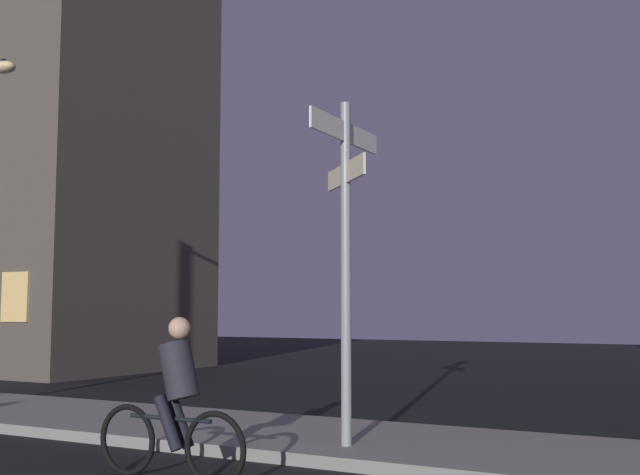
% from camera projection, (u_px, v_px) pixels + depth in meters
% --- Properties ---
extents(sidewalk_kerb, '(40.00, 2.73, 0.14)m').
position_uv_depth(sidewalk_kerb, '(283.00, 435.00, 10.08)').
color(sidewalk_kerb, gray).
rests_on(sidewalk_kerb, ground_plane).
extents(signpost, '(0.96, 1.70, 3.99)m').
position_uv_depth(signpost, '(346.00, 237.00, 9.12)').
color(signpost, gray).
rests_on(signpost, sidewalk_kerb).
extents(cyclist, '(1.82, 0.32, 1.61)m').
position_uv_depth(cyclist, '(174.00, 405.00, 7.72)').
color(cyclist, black).
rests_on(cyclist, ground_plane).
extents(building_left_block, '(9.79, 6.57, 15.65)m').
position_uv_depth(building_left_block, '(27.00, 109.00, 23.94)').
color(building_left_block, '#4C443D').
rests_on(building_left_block, ground_plane).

